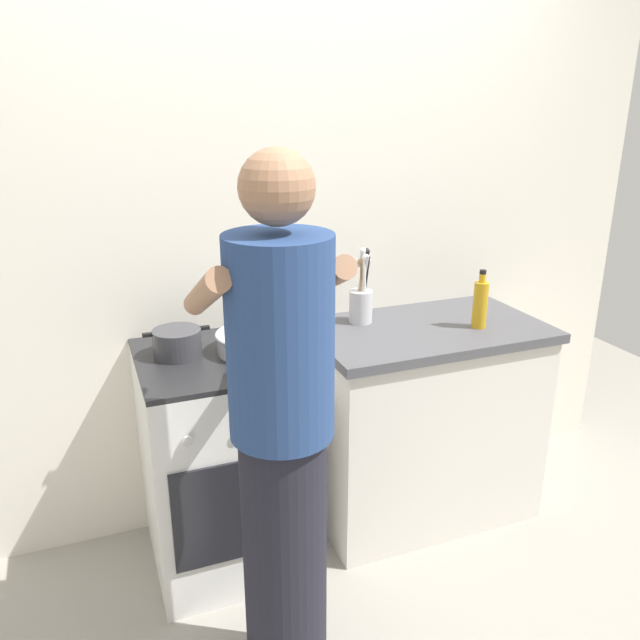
# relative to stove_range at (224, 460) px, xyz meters

# --- Properties ---
(ground) EXTENTS (6.00, 6.00, 0.00)m
(ground) POSITION_rel_stove_range_xyz_m (0.35, -0.15, -0.45)
(ground) COLOR gray
(back_wall) EXTENTS (3.20, 0.10, 2.50)m
(back_wall) POSITION_rel_stove_range_xyz_m (0.55, 0.35, 0.80)
(back_wall) COLOR silver
(back_wall) RESTS_ON ground
(countertop) EXTENTS (1.00, 0.60, 0.90)m
(countertop) POSITION_rel_stove_range_xyz_m (0.90, 0.00, 0.00)
(countertop) COLOR silver
(countertop) RESTS_ON ground
(stove_range) EXTENTS (0.60, 0.62, 0.90)m
(stove_range) POSITION_rel_stove_range_xyz_m (0.00, 0.00, 0.00)
(stove_range) COLOR white
(stove_range) RESTS_ON ground
(pot) EXTENTS (0.25, 0.18, 0.10)m
(pot) POSITION_rel_stove_range_xyz_m (-0.14, 0.05, 0.50)
(pot) COLOR #38383D
(pot) RESTS_ON stove_range
(mixing_bowl) EXTENTS (0.30, 0.30, 0.08)m
(mixing_bowl) POSITION_rel_stove_range_xyz_m (0.14, -0.01, 0.49)
(mixing_bowl) COLOR #B7B7BC
(mixing_bowl) RESTS_ON stove_range
(utensil_crock) EXTENTS (0.10, 0.10, 0.33)m
(utensil_crock) POSITION_rel_stove_range_xyz_m (0.66, 0.15, 0.55)
(utensil_crock) COLOR silver
(utensil_crock) RESTS_ON countertop
(oil_bottle) EXTENTS (0.06, 0.06, 0.25)m
(oil_bottle) POSITION_rel_stove_range_xyz_m (1.09, -0.09, 0.55)
(oil_bottle) COLOR gold
(oil_bottle) RESTS_ON countertop
(person) EXTENTS (0.41, 0.50, 1.70)m
(person) POSITION_rel_stove_range_xyz_m (0.05, -0.64, 0.41)
(person) COLOR black
(person) RESTS_ON ground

